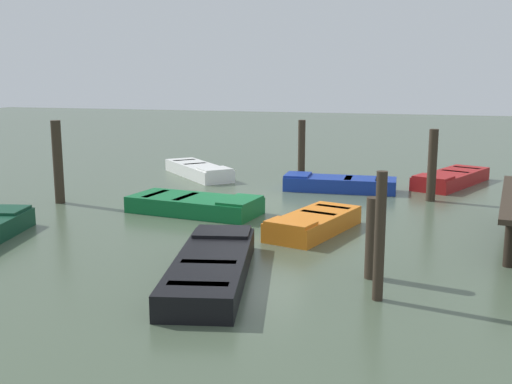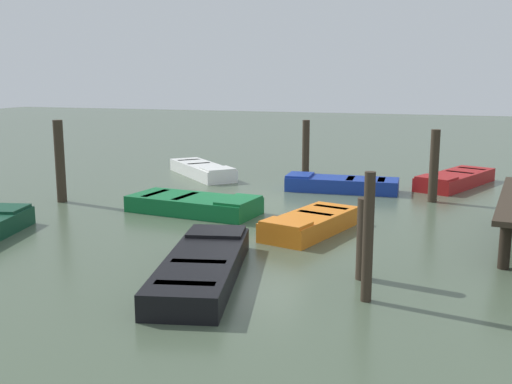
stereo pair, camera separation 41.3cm
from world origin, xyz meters
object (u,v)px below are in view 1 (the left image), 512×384
Objects in this scene: rowboat_orange at (314,223)px; mooring_piling_mid_left at (58,162)px; rowboat_white at (198,170)px; mooring_piling_mid_right at (373,238)px; rowboat_red at (451,178)px; rowboat_green at (195,204)px; mooring_piling_center at (380,237)px; mooring_piling_near_right at (302,147)px; rowboat_blue at (339,184)px; rowboat_black at (212,266)px; mooring_piling_far_right at (432,165)px.

mooring_piling_mid_left reaches higher than rowboat_orange.
rowboat_white is 8.08m from rowboat_orange.
rowboat_red is at bearing 172.09° from mooring_piling_mid_right.
rowboat_green is at bearing -92.08° from rowboat_orange.
mooring_piling_center is 10.02m from mooring_piling_mid_left.
rowboat_orange is at bearing 14.83° from mooring_piling_near_right.
mooring_piling_mid_left is at bearing -65.44° from rowboat_white.
rowboat_blue is at bearing 31.23° from rowboat_white.
rowboat_black and rowboat_red have the same top height.
mooring_piling_mid_right is at bearing 14.51° from rowboat_red.
mooring_piling_mid_left reaches higher than mooring_piling_mid_right.
rowboat_black is (4.48, 2.17, -0.00)m from rowboat_green.
rowboat_green is 0.90× the size of rowboat_red.
rowboat_red is at bearing 173.88° from mooring_piling_center.
rowboat_green is 4.02m from mooring_piling_mid_left.
mooring_piling_mid_right reaches higher than rowboat_blue.
mooring_piling_center is at bearing 16.30° from rowboat_red.
rowboat_orange is at bearing -4.91° from rowboat_white.
mooring_piling_far_right is (0.73, 2.61, 0.76)m from rowboat_blue.
rowboat_blue is at bearing -166.74° from mooring_piling_center.
rowboat_green is 2.43× the size of mooring_piling_mid_right.
mooring_piling_mid_right reaches higher than rowboat_orange.
mooring_piling_mid_right is (6.89, -0.78, -0.28)m from mooring_piling_far_right.
rowboat_red is at bearing 78.81° from mooring_piling_near_right.
rowboat_black is 2.05× the size of mooring_piling_far_right.
mooring_piling_near_right is 0.84× the size of mooring_piling_mid_left.
rowboat_blue is 1.79× the size of mooring_piling_near_right.
mooring_piling_center is (7.88, -0.59, 0.01)m from mooring_piling_far_right.
rowboat_red is (-0.77, 8.11, 0.00)m from rowboat_white.
rowboat_red is (-5.93, 6.05, -0.00)m from rowboat_green.
rowboat_orange is at bearing 89.89° from rowboat_blue.
rowboat_white is 1.65× the size of mooring_piling_center.
rowboat_black is at bearing -0.80° from rowboat_orange.
rowboat_white is 5.09m from rowboat_blue.
rowboat_orange is 1.45× the size of mooring_piling_center.
mooring_piling_near_right is at bearing -129.67° from mooring_piling_far_right.
mooring_piling_center is at bearing -106.48° from rowboat_black.
mooring_piling_mid_right is at bearing -30.99° from rowboat_green.
rowboat_black is (8.45, -0.72, -0.00)m from rowboat_blue.
mooring_piling_near_right is at bearing 73.84° from rowboat_white.
mooring_piling_mid_right is at bearing 100.13° from rowboat_blue.
rowboat_green is 7.03m from mooring_piling_near_right.
mooring_piling_center is at bearing 61.99° from mooring_piling_mid_left.
rowboat_orange is at bearing -0.18° from rowboat_red.
mooring_piling_far_right is at bearing 30.47° from rowboat_white.
mooring_piling_near_right is 11.18m from mooring_piling_mid_right.
mooring_piling_mid_left is (5.86, -9.98, 0.88)m from rowboat_red.
rowboat_white is at bearing -16.85° from rowboat_blue.
mooring_piling_near_right reaches higher than rowboat_red.
mooring_piling_center is (9.80, 6.98, 0.77)m from rowboat_white.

